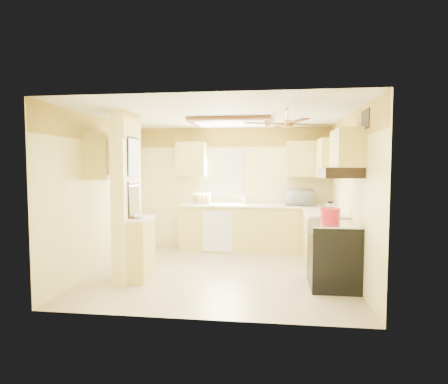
# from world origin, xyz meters

# --- Properties ---
(floor) EXTENTS (4.00, 4.00, 0.00)m
(floor) POSITION_xyz_m (0.00, 0.00, 0.00)
(floor) COLOR #C5AE88
(floor) RESTS_ON ground
(ceiling) EXTENTS (4.00, 4.00, 0.00)m
(ceiling) POSITION_xyz_m (0.00, 0.00, 2.50)
(ceiling) COLOR white
(ceiling) RESTS_ON wall_back
(wall_back) EXTENTS (4.00, 0.00, 4.00)m
(wall_back) POSITION_xyz_m (0.00, 1.90, 1.25)
(wall_back) COLOR #FFF09B
(wall_back) RESTS_ON floor
(wall_front) EXTENTS (4.00, 0.00, 4.00)m
(wall_front) POSITION_xyz_m (0.00, -1.90, 1.25)
(wall_front) COLOR #FFF09B
(wall_front) RESTS_ON floor
(wall_left) EXTENTS (0.00, 3.80, 3.80)m
(wall_left) POSITION_xyz_m (-2.00, 0.00, 1.25)
(wall_left) COLOR #FFF09B
(wall_left) RESTS_ON floor
(wall_right) EXTENTS (0.00, 3.80, 3.80)m
(wall_right) POSITION_xyz_m (2.00, 0.00, 1.25)
(wall_right) COLOR #FFF09B
(wall_right) RESTS_ON floor
(wallpaper_border) EXTENTS (4.00, 0.02, 0.40)m
(wallpaper_border) POSITION_xyz_m (0.00, 1.88, 2.30)
(wallpaper_border) COLOR #FFDF4B
(wallpaper_border) RESTS_ON wall_back
(partition_column) EXTENTS (0.20, 0.70, 2.50)m
(partition_column) POSITION_xyz_m (-1.35, -0.55, 1.25)
(partition_column) COLOR #FFF09B
(partition_column) RESTS_ON floor
(partition_ledge) EXTENTS (0.25, 0.55, 0.90)m
(partition_ledge) POSITION_xyz_m (-1.13, -0.55, 0.45)
(partition_ledge) COLOR #EAD86B
(partition_ledge) RESTS_ON floor
(ledge_top) EXTENTS (0.28, 0.58, 0.04)m
(ledge_top) POSITION_xyz_m (-1.13, -0.55, 0.92)
(ledge_top) COLOR white
(ledge_top) RESTS_ON partition_ledge
(lower_cabinets_back) EXTENTS (3.00, 0.60, 0.90)m
(lower_cabinets_back) POSITION_xyz_m (0.50, 1.60, 0.45)
(lower_cabinets_back) COLOR #EAD86B
(lower_cabinets_back) RESTS_ON floor
(lower_cabinets_right) EXTENTS (0.60, 1.40, 0.90)m
(lower_cabinets_right) POSITION_xyz_m (1.70, 0.60, 0.45)
(lower_cabinets_right) COLOR #EAD86B
(lower_cabinets_right) RESTS_ON floor
(countertop_back) EXTENTS (3.04, 0.64, 0.04)m
(countertop_back) POSITION_xyz_m (0.50, 1.59, 0.92)
(countertop_back) COLOR white
(countertop_back) RESTS_ON lower_cabinets_back
(countertop_right) EXTENTS (0.64, 1.44, 0.04)m
(countertop_right) POSITION_xyz_m (1.69, 0.60, 0.92)
(countertop_right) COLOR white
(countertop_right) RESTS_ON lower_cabinets_right
(dishwasher_panel) EXTENTS (0.58, 0.02, 0.80)m
(dishwasher_panel) POSITION_xyz_m (-0.25, 1.29, 0.43)
(dishwasher_panel) COLOR white
(dishwasher_panel) RESTS_ON lower_cabinets_back
(window) EXTENTS (0.92, 0.02, 1.02)m
(window) POSITION_xyz_m (-0.25, 1.89, 1.55)
(window) COLOR white
(window) RESTS_ON wall_back
(upper_cab_back_left) EXTENTS (0.60, 0.35, 0.70)m
(upper_cab_back_left) POSITION_xyz_m (-0.85, 1.72, 1.85)
(upper_cab_back_left) COLOR #EAD86B
(upper_cab_back_left) RESTS_ON wall_back
(upper_cab_back_right) EXTENTS (0.90, 0.35, 0.70)m
(upper_cab_back_right) POSITION_xyz_m (1.55, 1.72, 1.85)
(upper_cab_back_right) COLOR #EAD86B
(upper_cab_back_right) RESTS_ON wall_back
(upper_cab_right) EXTENTS (0.35, 1.00, 0.70)m
(upper_cab_right) POSITION_xyz_m (1.82, 1.25, 1.85)
(upper_cab_right) COLOR #EAD86B
(upper_cab_right) RESTS_ON wall_right
(upper_cab_left_wall) EXTENTS (0.35, 0.75, 0.70)m
(upper_cab_left_wall) POSITION_xyz_m (-1.82, -0.25, 1.85)
(upper_cab_left_wall) COLOR #EAD86B
(upper_cab_left_wall) RESTS_ON wall_left
(upper_cab_over_stove) EXTENTS (0.35, 0.76, 0.52)m
(upper_cab_over_stove) POSITION_xyz_m (1.82, -0.55, 1.95)
(upper_cab_over_stove) COLOR #EAD86B
(upper_cab_over_stove) RESTS_ON wall_right
(stove) EXTENTS (0.68, 0.77, 0.92)m
(stove) POSITION_xyz_m (1.67, -0.55, 0.46)
(stove) COLOR black
(stove) RESTS_ON floor
(range_hood) EXTENTS (0.50, 0.76, 0.14)m
(range_hood) POSITION_xyz_m (1.74, -0.55, 1.62)
(range_hood) COLOR black
(range_hood) RESTS_ON upper_cab_over_stove
(poster_menu) EXTENTS (0.02, 0.42, 0.57)m
(poster_menu) POSITION_xyz_m (-1.24, -0.55, 1.85)
(poster_menu) COLOR black
(poster_menu) RESTS_ON partition_column
(poster_nashville) EXTENTS (0.02, 0.42, 0.57)m
(poster_nashville) POSITION_xyz_m (-1.24, -0.55, 1.20)
(poster_nashville) COLOR black
(poster_nashville) RESTS_ON partition_column
(ceiling_light_panel) EXTENTS (1.35, 0.95, 0.06)m
(ceiling_light_panel) POSITION_xyz_m (0.10, 0.50, 2.46)
(ceiling_light_panel) COLOR brown
(ceiling_light_panel) RESTS_ON ceiling
(ceiling_fan) EXTENTS (1.15, 1.15, 0.26)m
(ceiling_fan) POSITION_xyz_m (1.00, -0.70, 2.29)
(ceiling_fan) COLOR gold
(ceiling_fan) RESTS_ON ceiling
(vent_grate) EXTENTS (0.02, 0.40, 0.25)m
(vent_grate) POSITION_xyz_m (1.98, -0.90, 2.30)
(vent_grate) COLOR black
(vent_grate) RESTS_ON wall_right
(microwave) EXTENTS (0.57, 0.39, 0.31)m
(microwave) POSITION_xyz_m (1.35, 1.59, 1.09)
(microwave) COLOR white
(microwave) RESTS_ON countertop_back
(bowl) EXTENTS (0.28, 0.28, 0.05)m
(bowl) POSITION_xyz_m (-1.15, -0.60, 0.97)
(bowl) COLOR white
(bowl) RESTS_ON ledge_top
(dutch_oven) EXTENTS (0.29, 0.29, 0.19)m
(dutch_oven) POSITION_xyz_m (1.64, -0.43, 1.01)
(dutch_oven) COLOR red
(dutch_oven) RESTS_ON stove
(kettle) EXTENTS (0.14, 0.14, 0.21)m
(kettle) POSITION_xyz_m (1.73, 0.18, 1.04)
(kettle) COLOR silver
(kettle) RESTS_ON countertop_right
(dish_rack) EXTENTS (0.37, 0.27, 0.21)m
(dish_rack) POSITION_xyz_m (-0.62, 1.64, 1.02)
(dish_rack) COLOR tan
(dish_rack) RESTS_ON countertop_back
(utensil_crock) EXTENTS (0.13, 0.13, 0.25)m
(utensil_crock) POSITION_xyz_m (0.27, 1.70, 1.02)
(utensil_crock) COLOR white
(utensil_crock) RESTS_ON countertop_back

